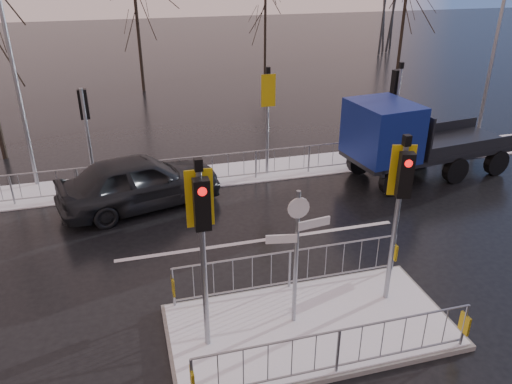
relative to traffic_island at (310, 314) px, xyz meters
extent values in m
plane|color=black|center=(0.01, -0.01, -0.39)|extent=(120.00, 120.00, 0.00)
cube|color=white|center=(0.01, 8.59, -0.37)|extent=(30.00, 2.00, 0.04)
cube|color=silver|center=(0.01, 3.79, -0.39)|extent=(8.00, 0.15, 0.01)
cube|color=slate|center=(0.01, -0.01, -0.33)|extent=(6.00, 3.00, 0.12)
cube|color=white|center=(0.01, -0.01, -0.26)|extent=(5.85, 2.85, 0.03)
cube|color=gold|center=(-2.69, -1.39, 0.28)|extent=(0.05, 0.28, 0.42)
cube|color=gold|center=(2.71, -1.39, 0.28)|extent=(0.05, 0.28, 0.42)
cube|color=gold|center=(-2.69, 1.37, 0.28)|extent=(0.05, 0.28, 0.42)
cube|color=gold|center=(2.71, 1.37, 0.28)|extent=(0.05, 0.28, 0.42)
cylinder|color=gray|center=(-2.19, -0.01, 1.63)|extent=(0.11, 0.11, 3.80)
cube|color=black|center=(-2.19, -0.19, 2.98)|extent=(0.28, 0.22, 0.95)
cylinder|color=red|center=(-2.19, -0.30, 3.28)|extent=(0.16, 0.04, 0.16)
cube|color=#C3A10B|center=(-2.19, 0.06, 2.98)|extent=(0.50, 0.03, 1.10)
cube|color=black|center=(-2.19, -0.01, 3.65)|extent=(0.14, 0.14, 0.22)
cylinder|color=gray|center=(2.01, 0.39, 1.58)|extent=(0.11, 0.11, 3.70)
cube|color=black|center=(1.96, 0.22, 2.88)|extent=(0.33, 0.28, 0.95)
cylinder|color=red|center=(1.94, 0.11, 3.18)|extent=(0.16, 0.08, 0.16)
cube|color=#C3A10B|center=(2.03, 0.46, 2.88)|extent=(0.49, 0.16, 1.10)
cube|color=black|center=(2.01, 0.39, 3.55)|extent=(0.14, 0.14, 0.22)
cylinder|color=gray|center=(-0.29, 0.19, 1.28)|extent=(0.09, 0.09, 3.10)
cube|color=silver|center=(0.06, 0.19, 2.08)|extent=(0.70, 0.14, 0.18)
cube|color=silver|center=(-0.61, 0.19, 1.83)|extent=(0.62, 0.15, 0.18)
cylinder|color=silver|center=(-0.29, 0.16, 2.48)|extent=(0.44, 0.03, 0.44)
cylinder|color=gray|center=(-4.49, 8.29, 1.40)|extent=(0.11, 0.11, 3.50)
cube|color=black|center=(-4.49, 8.47, 2.60)|extent=(0.28, 0.22, 0.95)
cylinder|color=red|center=(-4.49, 8.58, 2.90)|extent=(0.16, 0.04, 0.16)
cylinder|color=gray|center=(1.51, 8.29, 1.45)|extent=(0.11, 0.11, 3.60)
cube|color=black|center=(1.51, 8.47, 2.70)|extent=(0.28, 0.22, 0.95)
cylinder|color=red|center=(1.51, 8.58, 3.00)|extent=(0.16, 0.04, 0.16)
cube|color=#C3A10B|center=(1.51, 8.22, 2.70)|extent=(0.50, 0.03, 1.10)
cube|color=black|center=(1.51, 8.29, 3.37)|extent=(0.14, 0.14, 0.22)
cylinder|color=gray|center=(6.51, 8.29, 1.40)|extent=(0.11, 0.11, 3.50)
cube|color=black|center=(6.46, 8.46, 2.60)|extent=(0.33, 0.28, 0.95)
cylinder|color=red|center=(6.44, 8.57, 2.90)|extent=(0.16, 0.08, 0.16)
cube|color=black|center=(6.51, 8.29, 3.27)|extent=(0.14, 0.14, 0.22)
imported|color=black|center=(-3.05, 6.85, 0.46)|extent=(5.37, 3.21, 1.71)
cylinder|color=black|center=(5.01, 5.48, 0.08)|extent=(0.97, 0.40, 0.94)
cylinder|color=black|center=(4.76, 7.44, 0.08)|extent=(0.97, 0.40, 0.94)
cylinder|color=black|center=(7.62, 5.80, 0.08)|extent=(0.97, 0.40, 0.94)
cylinder|color=black|center=(7.38, 7.76, 0.08)|extent=(0.97, 0.40, 0.94)
cylinder|color=black|center=(9.49, 6.03, 0.08)|extent=(0.97, 0.40, 0.94)
cylinder|color=black|center=(9.24, 7.99, 0.08)|extent=(0.97, 0.40, 0.94)
cube|color=black|center=(7.13, 6.74, 0.53)|extent=(6.43, 2.91, 0.15)
cube|color=navy|center=(4.98, 6.47, 1.55)|extent=(2.14, 2.47, 1.88)
cube|color=black|center=(5.88, 6.58, 1.92)|extent=(0.27, 1.87, 1.03)
cube|color=#2D3033|center=(4.42, 6.40, 0.50)|extent=(0.38, 2.16, 0.33)
cube|color=black|center=(8.15, 6.86, 0.66)|extent=(4.38, 2.75, 0.11)
cube|color=black|center=(6.15, 6.62, 1.41)|extent=(0.35, 2.25, 1.41)
cylinder|color=black|center=(-1.99, 21.99, 3.06)|extent=(0.19, 0.19, 6.90)
cylinder|color=black|center=(6.01, 23.99, 2.60)|extent=(0.16, 0.16, 5.98)
cylinder|color=black|center=(14.01, 20.99, 3.29)|extent=(0.20, 0.20, 7.36)
cylinder|color=gray|center=(10.51, 8.49, 3.61)|extent=(0.14, 0.14, 8.00)
cylinder|color=gray|center=(-6.49, 9.49, 3.71)|extent=(0.14, 0.14, 8.20)
camera|label=1|loc=(-3.31, -7.78, 6.84)|focal=35.00mm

